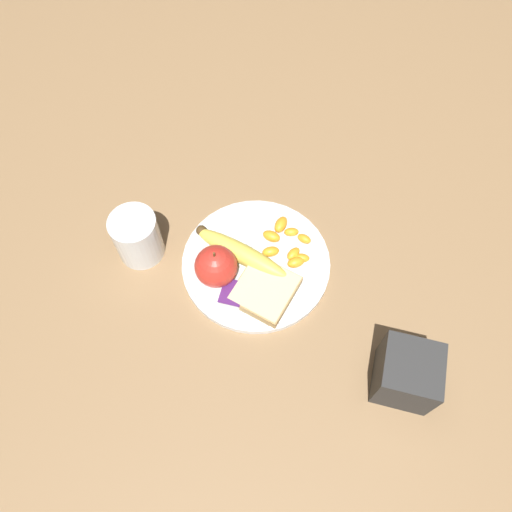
# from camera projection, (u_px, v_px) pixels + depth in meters

# --- Properties ---
(ground_plane) EXTENTS (3.00, 3.00, 0.00)m
(ground_plane) POSITION_uv_depth(u_px,v_px,m) (256.00, 265.00, 0.89)
(ground_plane) COLOR olive
(plate) EXTENTS (0.26, 0.26, 0.01)m
(plate) POSITION_uv_depth(u_px,v_px,m) (256.00, 263.00, 0.88)
(plate) COLOR silver
(plate) RESTS_ON ground_plane
(juice_glass) EXTENTS (0.08, 0.08, 0.10)m
(juice_glass) POSITION_uv_depth(u_px,v_px,m) (137.00, 238.00, 0.86)
(juice_glass) COLOR silver
(juice_glass) RESTS_ON ground_plane
(apple) EXTENTS (0.07, 0.07, 0.08)m
(apple) POSITION_uv_depth(u_px,v_px,m) (216.00, 266.00, 0.83)
(apple) COLOR red
(apple) RESTS_ON plate
(banana) EXTENTS (0.09, 0.18, 0.03)m
(banana) POSITION_uv_depth(u_px,v_px,m) (241.00, 251.00, 0.87)
(banana) COLOR #E0CC4C
(banana) RESTS_ON plate
(bread_slice) EXTENTS (0.12, 0.12, 0.02)m
(bread_slice) POSITION_uv_depth(u_px,v_px,m) (265.00, 290.00, 0.84)
(bread_slice) COLOR #AB8751
(bread_slice) RESTS_ON plate
(fork) EXTENTS (0.19, 0.08, 0.00)m
(fork) POSITION_uv_depth(u_px,v_px,m) (251.00, 259.00, 0.88)
(fork) COLOR #B2B2B7
(fork) RESTS_ON plate
(jam_packet) EXTENTS (0.05, 0.04, 0.02)m
(jam_packet) POSITION_uv_depth(u_px,v_px,m) (232.00, 295.00, 0.83)
(jam_packet) COLOR silver
(jam_packet) RESTS_ON plate
(orange_segment_0) EXTENTS (0.02, 0.03, 0.01)m
(orange_segment_0) POSITION_uv_depth(u_px,v_px,m) (291.00, 232.00, 0.90)
(orange_segment_0) COLOR orange
(orange_segment_0) RESTS_ON plate
(orange_segment_1) EXTENTS (0.03, 0.04, 0.02)m
(orange_segment_1) POSITION_uv_depth(u_px,v_px,m) (271.00, 252.00, 0.88)
(orange_segment_1) COLOR orange
(orange_segment_1) RESTS_ON plate
(orange_segment_2) EXTENTS (0.03, 0.03, 0.02)m
(orange_segment_2) POSITION_uv_depth(u_px,v_px,m) (293.00, 254.00, 0.87)
(orange_segment_2) COLOR orange
(orange_segment_2) RESTS_ON plate
(orange_segment_3) EXTENTS (0.03, 0.04, 0.02)m
(orange_segment_3) POSITION_uv_depth(u_px,v_px,m) (296.00, 262.00, 0.86)
(orange_segment_3) COLOR orange
(orange_segment_3) RESTS_ON plate
(orange_segment_4) EXTENTS (0.02, 0.03, 0.01)m
(orange_segment_4) POSITION_uv_depth(u_px,v_px,m) (302.00, 258.00, 0.87)
(orange_segment_4) COLOR orange
(orange_segment_4) RESTS_ON plate
(orange_segment_5) EXTENTS (0.02, 0.03, 0.01)m
(orange_segment_5) POSITION_uv_depth(u_px,v_px,m) (304.00, 239.00, 0.89)
(orange_segment_5) COLOR orange
(orange_segment_5) RESTS_ON plate
(orange_segment_6) EXTENTS (0.04, 0.03, 0.02)m
(orange_segment_6) POSITION_uv_depth(u_px,v_px,m) (281.00, 224.00, 0.90)
(orange_segment_6) COLOR orange
(orange_segment_6) RESTS_ON plate
(orange_segment_7) EXTENTS (0.03, 0.04, 0.02)m
(orange_segment_7) POSITION_uv_depth(u_px,v_px,m) (271.00, 236.00, 0.89)
(orange_segment_7) COLOR orange
(orange_segment_7) RESTS_ON plate
(condiment_caddy) EXTENTS (0.09, 0.09, 0.09)m
(condiment_caddy) POSITION_uv_depth(u_px,v_px,m) (407.00, 374.00, 0.74)
(condiment_caddy) COLOR #2D2D2D
(condiment_caddy) RESTS_ON ground_plane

